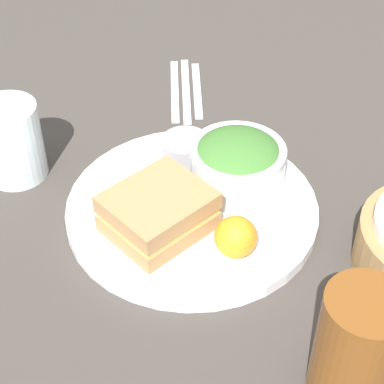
# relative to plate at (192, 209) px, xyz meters

# --- Properties ---
(ground_plane) EXTENTS (4.00, 4.00, 0.00)m
(ground_plane) POSITION_rel_plate_xyz_m (0.00, 0.00, -0.01)
(ground_plane) COLOR #3D3833
(plate) EXTENTS (0.32, 0.32, 0.02)m
(plate) POSITION_rel_plate_xyz_m (0.00, 0.00, 0.00)
(plate) COLOR silver
(plate) RESTS_ON ground_plane
(sandwich) EXTENTS (0.14, 0.13, 0.05)m
(sandwich) POSITION_rel_plate_xyz_m (0.06, -0.02, 0.03)
(sandwich) COLOR #A37A4C
(sandwich) RESTS_ON plate
(salad_bowl) EXTENTS (0.12, 0.12, 0.07)m
(salad_bowl) POSITION_rel_plate_xyz_m (-0.06, 0.03, 0.04)
(salad_bowl) COLOR white
(salad_bowl) RESTS_ON plate
(dressing_cup) EXTENTS (0.06, 0.06, 0.04)m
(dressing_cup) POSITION_rel_plate_xyz_m (-0.07, -0.04, 0.03)
(dressing_cup) COLOR #99999E
(dressing_cup) RESTS_ON plate
(orange_wedge) EXTENTS (0.05, 0.05, 0.05)m
(orange_wedge) POSITION_rel_plate_xyz_m (0.05, 0.08, 0.03)
(orange_wedge) COLOR orange
(orange_wedge) RESTS_ON plate
(drink_glass) EXTENTS (0.08, 0.08, 0.13)m
(drink_glass) POSITION_rel_plate_xyz_m (0.16, 0.24, 0.06)
(drink_glass) COLOR brown
(drink_glass) RESTS_ON ground_plane
(fork) EXTENTS (0.17, 0.09, 0.01)m
(fork) POSITION_rel_plate_xyz_m (-0.25, -0.15, -0.01)
(fork) COLOR silver
(fork) RESTS_ON ground_plane
(knife) EXTENTS (0.17, 0.10, 0.01)m
(knife) POSITION_rel_plate_xyz_m (-0.26, -0.13, -0.01)
(knife) COLOR silver
(knife) RESTS_ON ground_plane
(spoon) EXTENTS (0.15, 0.08, 0.01)m
(spoon) POSITION_rel_plate_xyz_m (-0.27, -0.11, -0.01)
(spoon) COLOR silver
(spoon) RESTS_ON ground_plane
(water_glass) EXTENTS (0.08, 0.08, 0.11)m
(water_glass) POSITION_rel_plate_xyz_m (0.03, -0.25, 0.05)
(water_glass) COLOR silver
(water_glass) RESTS_ON ground_plane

